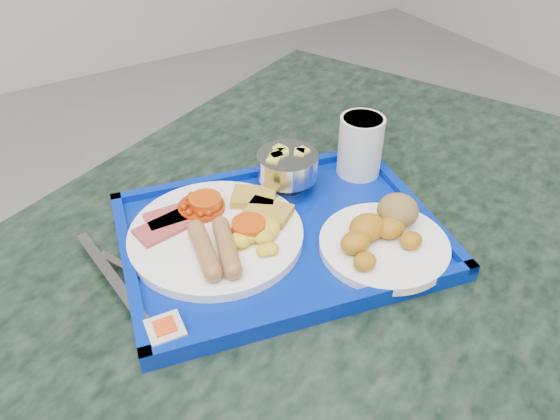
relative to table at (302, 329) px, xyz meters
name	(u,v)px	position (x,y,z in m)	size (l,w,h in m)	color
table	(302,329)	(0.00, 0.00, 0.00)	(1.34, 1.16, 0.71)	slate
tray	(280,237)	(-0.03, 0.02, 0.19)	(0.47, 0.38, 0.02)	#03209B
main_plate	(222,231)	(-0.10, 0.05, 0.21)	(0.23, 0.23, 0.04)	white
bread_plate	(384,235)	(0.07, -0.07, 0.21)	(0.17, 0.17, 0.05)	white
fruit_bowl	(287,166)	(0.03, 0.10, 0.24)	(0.09, 0.09, 0.06)	#A8A9AA
juice_cup	(360,144)	(0.15, 0.08, 0.25)	(0.07, 0.07, 0.09)	white
spoon	(141,240)	(-0.19, 0.10, 0.20)	(0.09, 0.16, 0.01)	#A8A9AA
knife	(112,277)	(-0.25, 0.05, 0.20)	(0.01, 0.19, 0.00)	#A8A9AA
jam_packet	(166,331)	(-0.22, -0.06, 0.20)	(0.04, 0.04, 0.02)	silver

